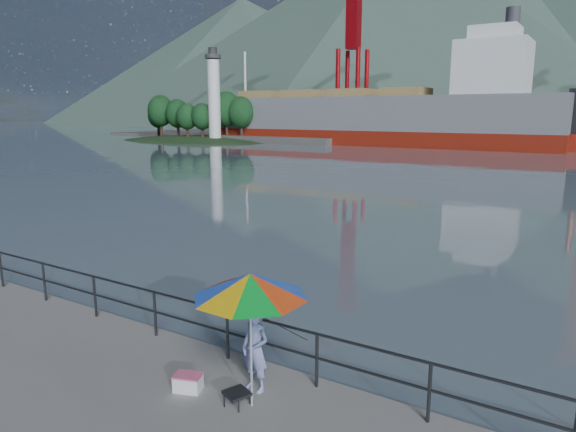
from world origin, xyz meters
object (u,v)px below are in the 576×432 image
at_px(fisherman, 255,349).
at_px(cooler_bag, 188,383).
at_px(beach_umbrella, 250,286).
at_px(bulk_carrier, 380,116).

distance_m(fisherman, cooler_bag, 1.34).
bearing_deg(beach_umbrella, bulk_carrier, 110.53).
height_order(fisherman, beach_umbrella, beach_umbrella).
xyz_separation_m(fisherman, cooler_bag, (-0.98, -0.66, -0.62)).
height_order(fisherman, cooler_bag, fisherman).
bearing_deg(cooler_bag, bulk_carrier, 89.73).
height_order(cooler_bag, bulk_carrier, bulk_carrier).
bearing_deg(fisherman, beach_umbrella, -54.54).
relative_size(fisherman, beach_umbrella, 0.60).
bearing_deg(bulk_carrier, cooler_bag, -70.43).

